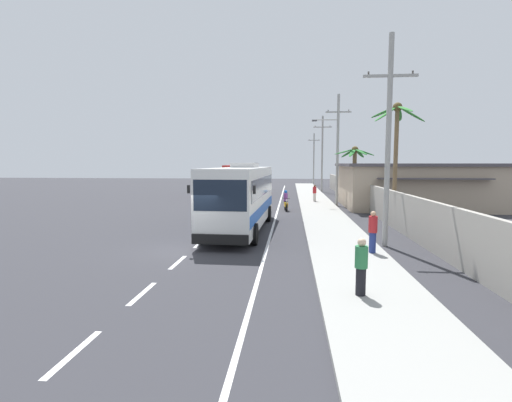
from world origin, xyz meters
name	(u,v)px	position (x,y,z in m)	size (l,w,h in m)	color
ground_plane	(192,250)	(0.00, 0.00, 0.00)	(160.00, 160.00, 0.00)	#303035
sidewalk_kerb	(326,218)	(6.80, 10.00, 0.07)	(3.20, 90.00, 0.14)	#999993
lane_markings	(262,210)	(2.00, 14.58, 0.00)	(3.46, 71.00, 0.01)	white
boundary_wall	(370,199)	(10.60, 14.00, 1.10)	(0.24, 60.00, 2.20)	#9E998E
coach_bus_foreground	(242,195)	(1.54, 5.33, 2.03)	(3.22, 11.58, 3.90)	silver
coach_bus_far_lane	(238,178)	(-2.09, 29.27, 2.04)	(3.58, 12.20, 3.93)	red
motorcycle_beside_bus	(286,202)	(3.98, 14.69, 0.68)	(0.56, 1.96, 1.67)	black
pedestrian_near_kerb	(315,193)	(6.71, 21.22, 0.99)	(0.36, 0.36, 1.64)	beige
pedestrian_midwalk	(373,231)	(7.79, -0.38, 1.06)	(0.36, 0.36, 1.75)	navy
pedestrian_far_walk	(361,265)	(6.37, -5.64, 1.00)	(0.36, 0.36, 1.64)	black
utility_pole_nearest	(388,138)	(8.78, 1.63, 5.00)	(2.41, 0.24, 9.64)	#9E9E99
utility_pole_mid	(337,147)	(8.48, 18.67, 5.32)	(3.46, 0.24, 10.00)	#9E9E99
utility_pole_far	(322,153)	(8.55, 35.71, 5.32)	(2.45, 0.24, 10.20)	#9E9E99
utility_pole_distant	(314,158)	(8.44, 52.76, 4.80)	(2.11, 0.24, 9.21)	#9E9E99
palm_nearest	(355,165)	(9.75, 16.57, 3.73)	(3.51, 3.17, 5.31)	brown
palm_second	(396,137)	(10.84, 8.05, 5.49)	(3.28, 3.59, 7.58)	brown
roadside_building	(413,185)	(15.11, 18.04, 1.94)	(12.59, 9.99, 3.86)	tan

